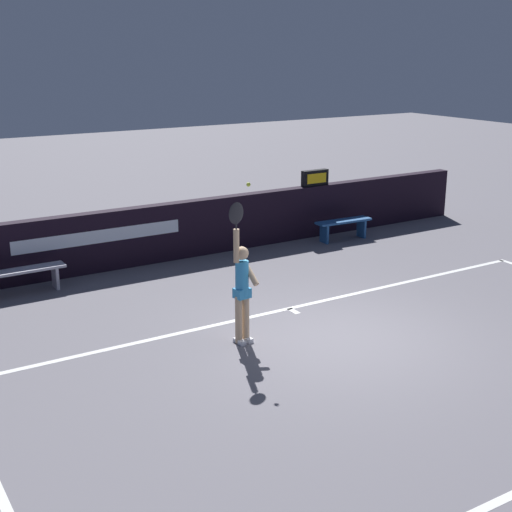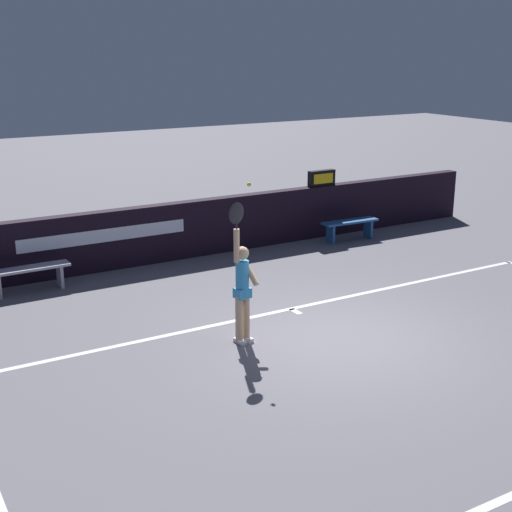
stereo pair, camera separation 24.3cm
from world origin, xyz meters
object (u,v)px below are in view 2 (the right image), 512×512
(tennis_player, at_px, (242,286))
(speed_display, at_px, (322,178))
(courtside_bench_far, at_px, (350,225))
(courtside_bench_near, at_px, (29,273))
(tennis_ball, at_px, (249,185))

(tennis_player, bearing_deg, speed_display, 44.42)
(speed_display, distance_m, courtside_bench_far, 1.37)
(courtside_bench_near, height_order, courtside_bench_far, courtside_bench_far)
(speed_display, relative_size, tennis_player, 0.31)
(tennis_player, height_order, tennis_ball, tennis_ball)
(speed_display, bearing_deg, courtside_bench_near, -175.01)
(courtside_bench_near, bearing_deg, courtside_bench_far, -0.68)
(speed_display, xyz_separation_m, courtside_bench_near, (-7.36, -0.64, -1.10))
(speed_display, distance_m, tennis_player, 6.97)
(tennis_ball, height_order, courtside_bench_far, tennis_ball)
(speed_display, bearing_deg, tennis_ball, -134.98)
(tennis_ball, relative_size, courtside_bench_far, 0.04)
(courtside_bench_far, bearing_deg, speed_display, 116.42)
(speed_display, xyz_separation_m, tennis_ball, (-4.80, -4.81, 1.09))
(tennis_ball, relative_size, courtside_bench_near, 0.04)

